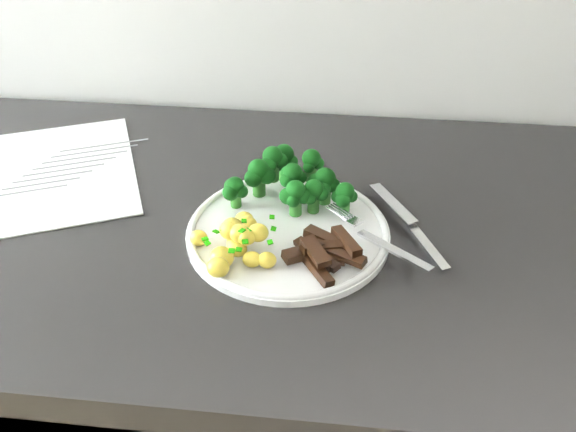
# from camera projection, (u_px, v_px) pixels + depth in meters

# --- Properties ---
(counter) EXTENTS (2.39, 0.60, 0.90)m
(counter) POSITION_uv_depth(u_px,v_px,m) (238.00, 425.00, 1.04)
(counter) COLOR black
(counter) RESTS_ON ground
(recipe_paper) EXTENTS (0.29, 0.33, 0.00)m
(recipe_paper) POSITION_uv_depth(u_px,v_px,m) (63.00, 171.00, 0.86)
(recipe_paper) COLOR white
(recipe_paper) RESTS_ON counter
(plate) EXTENTS (0.25, 0.25, 0.01)m
(plate) POSITION_uv_depth(u_px,v_px,m) (288.00, 231.00, 0.74)
(plate) COLOR white
(plate) RESTS_ON counter
(broccoli) EXTENTS (0.17, 0.12, 0.06)m
(broccoli) POSITION_uv_depth(u_px,v_px,m) (291.00, 178.00, 0.77)
(broccoli) COLOR #235C1C
(broccoli) RESTS_ON plate
(potatoes) EXTENTS (0.11, 0.12, 0.04)m
(potatoes) POSITION_uv_depth(u_px,v_px,m) (237.00, 241.00, 0.69)
(potatoes) COLOR #E2BE51
(potatoes) RESTS_ON plate
(beef_strips) EXTENTS (0.10, 0.10, 0.03)m
(beef_strips) POSITION_uv_depth(u_px,v_px,m) (324.00, 250.00, 0.69)
(beef_strips) COLOR black
(beef_strips) RESTS_ON plate
(fork) EXTENTS (0.13, 0.12, 0.02)m
(fork) POSITION_uv_depth(u_px,v_px,m) (379.00, 240.00, 0.71)
(fork) COLOR silver
(fork) RESTS_ON plate
(knife) EXTENTS (0.09, 0.17, 0.02)m
(knife) POSITION_uv_depth(u_px,v_px,m) (417.00, 234.00, 0.73)
(knife) COLOR silver
(knife) RESTS_ON plate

